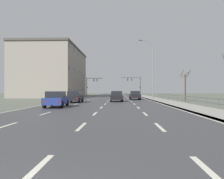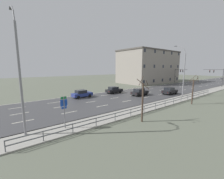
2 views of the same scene
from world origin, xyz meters
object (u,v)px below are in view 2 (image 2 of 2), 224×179
(street_lamp_foreground, at_px, (19,73))
(car_near_right, at_px, (170,91))
(street_lamp_midground, at_px, (183,72))
(car_mid_centre, at_px, (140,92))
(brick_building, at_px, (148,67))
(car_far_left, at_px, (114,90))
(traffic_signal_right, at_px, (217,74))
(car_distant, at_px, (82,94))
(highway_sign, at_px, (64,108))
(traffic_signal_left, at_px, (178,73))

(street_lamp_foreground, distance_m, car_near_right, 29.58)
(street_lamp_midground, xyz_separation_m, car_mid_centre, (-6.15, -6.32, -4.40))
(brick_building, bearing_deg, car_far_left, -67.29)
(street_lamp_foreground, distance_m, street_lamp_midground, 28.71)
(car_far_left, distance_m, brick_building, 29.99)
(street_lamp_foreground, xyz_separation_m, street_lamp_midground, (-0.01, 28.70, -0.39))
(traffic_signal_right, xyz_separation_m, car_distant, (-10.84, -42.02, -3.15))
(highway_sign, bearing_deg, traffic_signal_right, 92.28)
(street_lamp_foreground, xyz_separation_m, highway_sign, (0.94, 3.32, -3.46))
(street_lamp_foreground, height_order, car_mid_centre, street_lamp_foreground)
(street_lamp_foreground, xyz_separation_m, traffic_signal_left, (-14.14, 53.72, -1.78))
(traffic_signal_right, height_order, car_near_right, traffic_signal_right)
(car_mid_centre, bearing_deg, highway_sign, -72.06)
(street_lamp_midground, distance_m, car_mid_centre, 9.86)
(highway_sign, height_order, car_far_left, highway_sign)
(street_lamp_midground, bearing_deg, brick_building, 141.81)
(highway_sign, relative_size, traffic_signal_right, 0.57)
(highway_sign, distance_m, traffic_signal_left, 52.63)
(brick_building, bearing_deg, highway_sign, -61.04)
(traffic_signal_left, xyz_separation_m, car_far_left, (2.31, -33.96, -3.01))
(highway_sign, bearing_deg, car_far_left, 127.83)
(traffic_signal_left, relative_size, car_far_left, 1.35)
(highway_sign, height_order, car_mid_centre, highway_sign)
(highway_sign, height_order, car_distant, highway_sign)
(street_lamp_midground, relative_size, car_near_right, 2.58)
(car_far_left, height_order, car_mid_centre, same)
(car_far_left, xyz_separation_m, car_distant, (-0.07, -8.33, 0.00))
(traffic_signal_right, height_order, brick_building, brick_building)
(street_lamp_foreground, distance_m, traffic_signal_right, 53.48)
(highway_sign, distance_m, car_far_left, 20.85)
(car_near_right, bearing_deg, car_far_left, -134.88)
(car_near_right, bearing_deg, street_lamp_midground, -7.68)
(highway_sign, xyz_separation_m, car_far_left, (-12.76, 16.44, -1.33))
(highway_sign, xyz_separation_m, car_distant, (-12.84, 8.10, -1.33))
(street_lamp_foreground, bearing_deg, car_far_left, 120.90)
(street_lamp_foreground, height_order, traffic_signal_right, street_lamp_foreground)
(highway_sign, distance_m, car_near_right, 26.05)
(street_lamp_foreground, distance_m, traffic_signal_left, 55.57)
(highway_sign, relative_size, car_far_left, 0.81)
(car_distant, xyz_separation_m, brick_building, (-11.30, 35.53, 5.54))
(car_near_right, relative_size, car_distant, 0.99)
(traffic_signal_left, relative_size, car_distant, 1.32)
(street_lamp_foreground, height_order, car_distant, street_lamp_foreground)
(car_distant, bearing_deg, brick_building, 104.40)
(street_lamp_foreground, height_order, highway_sign, street_lamp_foreground)
(highway_sign, bearing_deg, car_distant, 147.75)
(street_lamp_foreground, distance_m, car_mid_centre, 23.71)
(street_lamp_midground, relative_size, car_mid_centre, 2.55)
(street_lamp_foreground, xyz_separation_m, brick_building, (-23.20, 46.94, 0.75))
(street_lamp_midground, bearing_deg, car_distant, -124.51)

